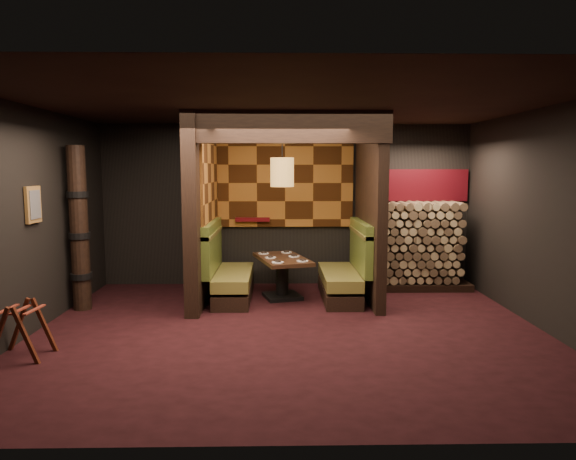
# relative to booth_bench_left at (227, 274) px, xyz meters

# --- Properties ---
(floor) EXTENTS (6.50, 5.50, 0.02)m
(floor) POSITION_rel_booth_bench_left_xyz_m (0.96, -1.65, -0.41)
(floor) COLOR black
(floor) RESTS_ON ground
(ceiling) EXTENTS (6.50, 5.50, 0.02)m
(ceiling) POSITION_rel_booth_bench_left_xyz_m (0.96, -1.65, 2.46)
(ceiling) COLOR black
(ceiling) RESTS_ON ground
(wall_back) EXTENTS (6.50, 0.02, 2.85)m
(wall_back) POSITION_rel_booth_bench_left_xyz_m (0.96, 1.11, 1.02)
(wall_back) COLOR black
(wall_back) RESTS_ON ground
(wall_front) EXTENTS (6.50, 0.02, 2.85)m
(wall_front) POSITION_rel_booth_bench_left_xyz_m (0.96, -4.41, 1.02)
(wall_front) COLOR black
(wall_front) RESTS_ON ground
(wall_left) EXTENTS (0.02, 5.50, 2.85)m
(wall_left) POSITION_rel_booth_bench_left_xyz_m (-2.30, -1.65, 1.02)
(wall_left) COLOR black
(wall_left) RESTS_ON ground
(wall_right) EXTENTS (0.02, 5.50, 2.85)m
(wall_right) POSITION_rel_booth_bench_left_xyz_m (4.22, -1.65, 1.02)
(wall_right) COLOR black
(wall_right) RESTS_ON ground
(partition_left) EXTENTS (0.20, 2.20, 2.85)m
(partition_left) POSITION_rel_booth_bench_left_xyz_m (-0.39, -0.00, 1.02)
(partition_left) COLOR black
(partition_left) RESTS_ON floor
(partition_right) EXTENTS (0.15, 2.10, 2.85)m
(partition_right) POSITION_rel_booth_bench_left_xyz_m (2.26, 0.05, 1.02)
(partition_right) COLOR black
(partition_right) RESTS_ON floor
(header_beam) EXTENTS (2.85, 0.18, 0.44)m
(header_beam) POSITION_rel_booth_bench_left_xyz_m (0.94, -0.95, 2.23)
(header_beam) COLOR black
(header_beam) RESTS_ON partition_left
(tapa_back_panel) EXTENTS (2.40, 0.06, 1.55)m
(tapa_back_panel) POSITION_rel_booth_bench_left_xyz_m (0.94, 1.06, 1.42)
(tapa_back_panel) COLOR #9F5F22
(tapa_back_panel) RESTS_ON wall_back
(tapa_side_panel) EXTENTS (0.04, 1.85, 1.45)m
(tapa_side_panel) POSITION_rel_booth_bench_left_xyz_m (-0.27, 0.17, 1.45)
(tapa_side_panel) COLOR #9F5F22
(tapa_side_panel) RESTS_ON partition_left
(lacquer_shelf) EXTENTS (0.60, 0.12, 0.07)m
(lacquer_shelf) POSITION_rel_booth_bench_left_xyz_m (0.36, 1.00, 0.78)
(lacquer_shelf) COLOR #580B10
(lacquer_shelf) RESTS_ON wall_back
(booth_bench_left) EXTENTS (0.68, 1.60, 1.14)m
(booth_bench_left) POSITION_rel_booth_bench_left_xyz_m (0.00, 0.00, 0.00)
(booth_bench_left) COLOR black
(booth_bench_left) RESTS_ON floor
(booth_bench_right) EXTENTS (0.68, 1.60, 1.14)m
(booth_bench_right) POSITION_rel_booth_bench_left_xyz_m (1.89, 0.00, 0.00)
(booth_bench_right) COLOR black
(booth_bench_right) RESTS_ON floor
(dining_table) EXTENTS (1.00, 1.39, 0.66)m
(dining_table) POSITION_rel_booth_bench_left_xyz_m (0.88, 0.05, 0.03)
(dining_table) COLOR black
(dining_table) RESTS_ON floor
(place_settings) EXTENTS (0.79, 1.12, 0.03)m
(place_settings) POSITION_rel_booth_bench_left_xyz_m (0.88, 0.05, 0.27)
(place_settings) COLOR white
(place_settings) RESTS_ON dining_table
(pendant_lamp) EXTENTS (0.37, 0.37, 1.06)m
(pendant_lamp) POSITION_rel_booth_bench_left_xyz_m (0.88, -0.00, 1.61)
(pendant_lamp) COLOR #AA7B38
(pendant_lamp) RESTS_ON ceiling
(framed_picture) EXTENTS (0.05, 0.36, 0.46)m
(framed_picture) POSITION_rel_booth_bench_left_xyz_m (-2.25, -1.55, 1.22)
(framed_picture) COLOR olive
(framed_picture) RESTS_ON wall_left
(luggage_rack) EXTENTS (0.63, 0.47, 0.66)m
(luggage_rack) POSITION_rel_booth_bench_left_xyz_m (-2.01, -2.50, -0.07)
(luggage_rack) COLOR #3E170B
(luggage_rack) RESTS_ON floor
(totem_column) EXTENTS (0.31, 0.31, 2.40)m
(totem_column) POSITION_rel_booth_bench_left_xyz_m (-2.09, -0.55, 0.79)
(totem_column) COLOR black
(totem_column) RESTS_ON floor
(firewood_stack) EXTENTS (1.73, 0.70, 1.50)m
(firewood_stack) POSITION_rel_booth_bench_left_xyz_m (3.25, 0.70, 0.35)
(firewood_stack) COLOR black
(firewood_stack) RESTS_ON floor
(mosaic_header) EXTENTS (1.83, 0.10, 0.56)m
(mosaic_header) POSITION_rel_booth_bench_left_xyz_m (3.25, 1.03, 1.38)
(mosaic_header) COLOR maroon
(mosaic_header) RESTS_ON wall_back
(bay_front_post) EXTENTS (0.08, 0.08, 2.85)m
(bay_front_post) POSITION_rel_booth_bench_left_xyz_m (2.35, 0.31, 1.02)
(bay_front_post) COLOR black
(bay_front_post) RESTS_ON floor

